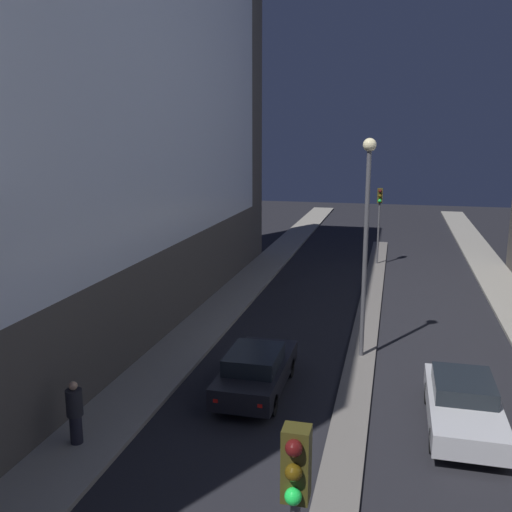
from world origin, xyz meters
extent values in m
cube|color=#4C4742|center=(-10.75, 17.35, 10.69)|extent=(6.00, 34.70, 21.38)
cube|color=white|center=(-7.77, 17.35, 11.76)|extent=(0.05, 29.50, 16.25)
cube|color=#66605B|center=(0.00, 20.91, 0.06)|extent=(1.04, 39.82, 0.12)
cube|color=#3D3814|center=(0.00, 3.53, 4.37)|extent=(0.32, 0.28, 0.90)
sphere|color=#4C0F0F|center=(0.00, 3.35, 4.67)|extent=(0.20, 0.20, 0.20)
sphere|color=#4C380A|center=(0.00, 3.35, 4.37)|extent=(0.20, 0.20, 0.20)
sphere|color=#1EEA4C|center=(0.00, 3.35, 4.07)|extent=(0.20, 0.20, 0.20)
cylinder|color=#4C4C51|center=(0.00, 33.35, 2.02)|extent=(0.12, 0.12, 3.80)
cube|color=#3D3814|center=(0.00, 33.35, 4.37)|extent=(0.32, 0.28, 0.90)
sphere|color=#4C0F0F|center=(0.00, 33.17, 4.67)|extent=(0.20, 0.20, 0.20)
sphere|color=#4C380A|center=(0.00, 33.17, 4.37)|extent=(0.20, 0.20, 0.20)
sphere|color=#1EEA4C|center=(0.00, 33.17, 4.07)|extent=(0.20, 0.20, 0.20)
cylinder|color=#4C4C51|center=(0.00, 17.74, 3.84)|extent=(0.16, 0.16, 7.44)
sphere|color=#F9EAB2|center=(0.00, 17.74, 7.70)|extent=(0.46, 0.46, 0.46)
cube|color=black|center=(-3.06, 14.11, 0.66)|extent=(1.84, 4.50, 0.67)
cube|color=black|center=(-3.06, 13.78, 1.25)|extent=(1.56, 2.02, 0.51)
cube|color=red|center=(-3.70, 11.86, 0.69)|extent=(0.14, 0.04, 0.10)
cube|color=red|center=(-2.42, 11.86, 0.69)|extent=(0.14, 0.04, 0.10)
cylinder|color=black|center=(-3.87, 15.51, 0.32)|extent=(0.22, 0.64, 0.64)
cylinder|color=black|center=(-2.25, 15.51, 0.32)|extent=(0.22, 0.64, 0.64)
cylinder|color=black|center=(-3.87, 12.72, 0.32)|extent=(0.22, 0.64, 0.64)
cylinder|color=black|center=(-2.25, 12.72, 0.32)|extent=(0.22, 0.64, 0.64)
cube|color=#B2B2B7|center=(3.06, 13.20, 0.63)|extent=(1.89, 4.58, 0.61)
cube|color=black|center=(3.06, 13.54, 1.16)|extent=(1.61, 2.06, 0.45)
cube|color=red|center=(2.40, 15.49, 0.66)|extent=(0.14, 0.04, 0.10)
cube|color=red|center=(3.72, 15.49, 0.66)|extent=(0.14, 0.04, 0.10)
cylinder|color=black|center=(2.22, 14.62, 0.32)|extent=(0.22, 0.64, 0.64)
cylinder|color=black|center=(3.90, 14.62, 0.32)|extent=(0.22, 0.64, 0.64)
cylinder|color=black|center=(2.22, 11.78, 0.32)|extent=(0.22, 0.64, 0.64)
cylinder|color=black|center=(3.90, 11.78, 0.32)|extent=(0.22, 0.64, 0.64)
cylinder|color=black|center=(-6.85, 9.78, 0.53)|extent=(0.32, 0.32, 0.79)
cylinder|color=#232328|center=(-6.85, 9.78, 1.27)|extent=(0.43, 0.43, 0.70)
sphere|color=tan|center=(-6.85, 9.78, 1.73)|extent=(0.23, 0.23, 0.23)
camera|label=1|loc=(0.96, -2.28, 8.06)|focal=40.00mm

